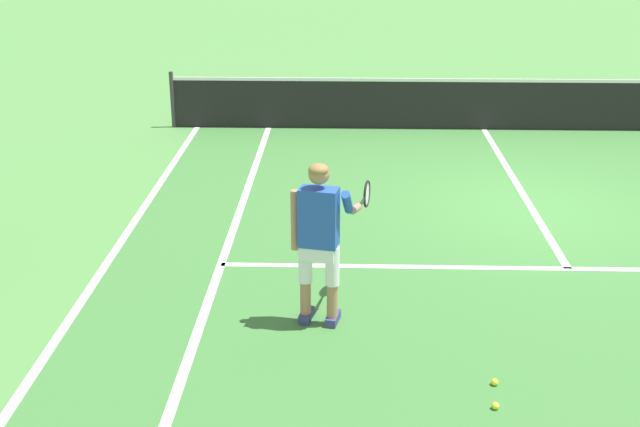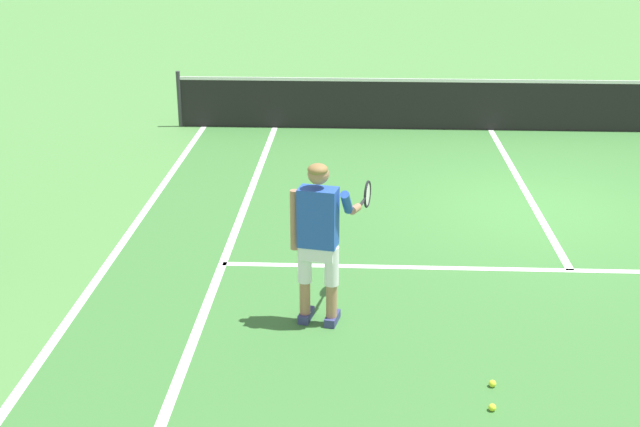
% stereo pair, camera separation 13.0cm
% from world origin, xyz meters
% --- Properties ---
extents(ground_plane, '(80.00, 80.00, 0.00)m').
position_xyz_m(ground_plane, '(0.00, 0.00, 0.00)').
color(ground_plane, '#477F3D').
extents(court_inner_surface, '(10.98, 10.63, 0.00)m').
position_xyz_m(court_inner_surface, '(0.00, -0.83, 0.00)').
color(court_inner_surface, '#387033').
rests_on(court_inner_surface, ground).
extents(line_service, '(8.23, 0.10, 0.01)m').
position_xyz_m(line_service, '(0.00, -2.12, 0.00)').
color(line_service, white).
rests_on(line_service, ground).
extents(line_centre_service, '(0.10, 6.40, 0.01)m').
position_xyz_m(line_centre_service, '(0.00, 1.08, 0.00)').
color(line_centre_service, white).
rests_on(line_centre_service, ground).
extents(line_singles_left, '(0.10, 10.23, 0.01)m').
position_xyz_m(line_singles_left, '(-4.12, -0.83, 0.00)').
color(line_singles_left, white).
rests_on(line_singles_left, ground).
extents(line_doubles_left, '(0.10, 10.23, 0.01)m').
position_xyz_m(line_doubles_left, '(-5.49, -0.83, 0.00)').
color(line_doubles_left, white).
rests_on(line_doubles_left, ground).
extents(tennis_net, '(11.96, 0.08, 1.07)m').
position_xyz_m(tennis_net, '(0.00, 4.28, 0.50)').
color(tennis_net, '#333338').
rests_on(tennis_net, ground).
extents(tennis_player, '(0.81, 1.06, 1.71)m').
position_xyz_m(tennis_player, '(-2.89, -3.50, 0.99)').
color(tennis_player, navy).
rests_on(tennis_player, ground).
extents(tennis_ball_near_feet, '(0.07, 0.07, 0.07)m').
position_xyz_m(tennis_ball_near_feet, '(-1.34, -5.03, 0.03)').
color(tennis_ball_near_feet, '#CCE02D').
rests_on(tennis_ball_near_feet, ground).
extents(tennis_ball_by_baseline, '(0.07, 0.07, 0.07)m').
position_xyz_m(tennis_ball_by_baseline, '(-1.29, -4.66, 0.03)').
color(tennis_ball_by_baseline, '#CCE02D').
rests_on(tennis_ball_by_baseline, ground).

